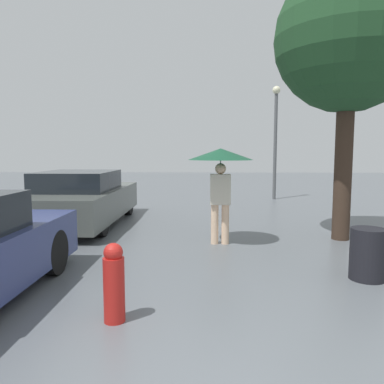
{
  "coord_description": "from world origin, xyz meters",
  "views": [
    {
      "loc": [
        -0.39,
        -1.89,
        1.73
      ],
      "look_at": [
        -0.63,
        5.08,
        0.99
      ],
      "focal_mm": 35.0,
      "sensor_mm": 36.0,
      "label": 1
    }
  ],
  "objects_px": {
    "pedestrian": "(221,164)",
    "fire_hydrant": "(114,283)",
    "trash_bin": "(368,254)",
    "parked_car_farthest": "(81,199)",
    "street_lamp": "(276,130)",
    "tree": "(349,40)"
  },
  "relations": [
    {
      "from": "pedestrian",
      "to": "fire_hydrant",
      "type": "xyz_separation_m",
      "value": [
        -1.21,
        -3.31,
        -1.1
      ]
    },
    {
      "from": "trash_bin",
      "to": "fire_hydrant",
      "type": "distance_m",
      "value": 3.43
    },
    {
      "from": "pedestrian",
      "to": "parked_car_farthest",
      "type": "relative_size",
      "value": 0.41
    },
    {
      "from": "trash_bin",
      "to": "street_lamp",
      "type": "bearing_deg",
      "value": 87.75
    },
    {
      "from": "fire_hydrant",
      "to": "pedestrian",
      "type": "bearing_deg",
      "value": 69.9
    },
    {
      "from": "pedestrian",
      "to": "street_lamp",
      "type": "xyz_separation_m",
      "value": [
        2.27,
        6.89,
        1.01
      ]
    },
    {
      "from": "tree",
      "to": "street_lamp",
      "type": "distance_m",
      "value": 6.56
    },
    {
      "from": "fire_hydrant",
      "to": "street_lamp",
      "type": "bearing_deg",
      "value": 71.13
    },
    {
      "from": "tree",
      "to": "trash_bin",
      "type": "height_order",
      "value": "tree"
    },
    {
      "from": "pedestrian",
      "to": "trash_bin",
      "type": "distance_m",
      "value": 2.96
    },
    {
      "from": "street_lamp",
      "to": "fire_hydrant",
      "type": "bearing_deg",
      "value": -108.87
    },
    {
      "from": "pedestrian",
      "to": "street_lamp",
      "type": "height_order",
      "value": "street_lamp"
    },
    {
      "from": "tree",
      "to": "trash_bin",
      "type": "distance_m",
      "value": 4.26
    },
    {
      "from": "parked_car_farthest",
      "to": "street_lamp",
      "type": "bearing_deg",
      "value": 42.37
    },
    {
      "from": "tree",
      "to": "fire_hydrant",
      "type": "relative_size",
      "value": 6.43
    },
    {
      "from": "tree",
      "to": "parked_car_farthest",
      "type": "bearing_deg",
      "value": 166.43
    },
    {
      "from": "trash_bin",
      "to": "fire_hydrant",
      "type": "bearing_deg",
      "value": -156.19
    },
    {
      "from": "parked_car_farthest",
      "to": "tree",
      "type": "bearing_deg",
      "value": -13.57
    },
    {
      "from": "fire_hydrant",
      "to": "parked_car_farthest",
      "type": "bearing_deg",
      "value": 111.72
    },
    {
      "from": "pedestrian",
      "to": "street_lamp",
      "type": "bearing_deg",
      "value": 71.73
    },
    {
      "from": "street_lamp",
      "to": "trash_bin",
      "type": "height_order",
      "value": "street_lamp"
    },
    {
      "from": "pedestrian",
      "to": "tree",
      "type": "height_order",
      "value": "tree"
    }
  ]
}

